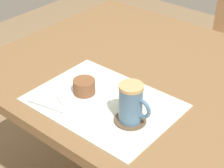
% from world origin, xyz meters
% --- Properties ---
extents(dining_table, '(1.18, 0.92, 0.70)m').
position_xyz_m(dining_table, '(0.00, 0.00, 0.63)').
color(dining_table, brown).
rests_on(dining_table, ground_plane).
extents(placemat, '(0.44, 0.32, 0.00)m').
position_xyz_m(placemat, '(-0.03, -0.24, 0.70)').
color(placemat, silver).
rests_on(placemat, dining_table).
extents(pastry_plate, '(0.17, 0.17, 0.01)m').
position_xyz_m(pastry_plate, '(-0.10, -0.26, 0.71)').
color(pastry_plate, white).
rests_on(pastry_plate, placemat).
extents(pastry, '(0.07, 0.07, 0.05)m').
position_xyz_m(pastry, '(-0.10, -0.26, 0.74)').
color(pastry, brown).
rests_on(pastry, pastry_plate).
extents(coffee_coaster, '(0.09, 0.09, 0.00)m').
position_xyz_m(coffee_coaster, '(0.09, -0.26, 0.71)').
color(coffee_coaster, brown).
rests_on(coffee_coaster, placemat).
extents(coffee_mug, '(0.10, 0.07, 0.12)m').
position_xyz_m(coffee_mug, '(0.09, -0.26, 0.77)').
color(coffee_mug, slate).
rests_on(coffee_mug, coffee_coaster).
extents(teaspoon, '(0.13, 0.04, 0.01)m').
position_xyz_m(teaspoon, '(-0.15, -0.37, 0.71)').
color(teaspoon, silver).
rests_on(teaspoon, placemat).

